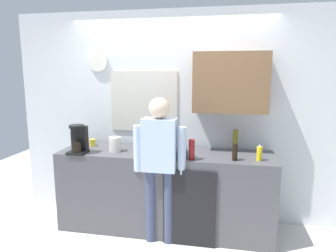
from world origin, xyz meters
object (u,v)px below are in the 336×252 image
Objects in this scene: bottle_amber_beer at (146,141)px; cup_yellow_cup at (92,142)px; person_at_sink at (159,159)px; bottle_dark_sauce at (235,152)px; bottle_olive_oil at (235,140)px; cup_blue_mug at (78,144)px; coffee_maker at (78,140)px; bottle_red_vinegar at (192,149)px; dish_soap at (259,153)px; storage_canister at (115,144)px; mixing_bowl at (178,153)px.

cup_yellow_cup is at bearing 171.13° from bottle_amber_beer.
bottle_dark_sauce is at bearing 18.52° from person_at_sink.
bottle_dark_sauce is at bearing -91.44° from bottle_olive_oil.
bottle_dark_sauce is 1.80× the size of cup_blue_mug.
coffee_maker is 1.32× the size of bottle_olive_oil.
cup_blue_mug is at bearing 170.73° from bottle_red_vinegar.
cup_yellow_cup is (-1.74, 0.31, -0.05)m from bottle_dark_sauce.
bottle_olive_oil is at bearing 11.81° from bottle_amber_beer.
cup_yellow_cup is 0.47× the size of dish_soap.
storage_canister reaches higher than cup_yellow_cup.
cup_yellow_cup is (-1.75, -0.10, -0.08)m from bottle_olive_oil.
bottle_dark_sauce is at bearing -11.07° from bottle_amber_beer.
coffee_maker is 1.75m from bottle_dark_sauce.
bottle_red_vinegar is 0.20m from mixing_bowl.
coffee_maker reaches higher than bottle_amber_beer.
bottle_olive_oil is at bearing 88.56° from bottle_dark_sauce.
bottle_amber_beer is at bearing 168.93° from bottle_dark_sauce.
bottle_red_vinegar is 1.35m from cup_yellow_cup.
bottle_red_vinegar is at bearing -15.76° from cup_yellow_cup.
bottle_olive_oil is at bearing 3.34° from cup_yellow_cup.
cup_yellow_cup is at bearing 46.53° from cup_blue_mug.
cup_blue_mug is 1.13m from person_at_sink.
bottle_amber_beer is 0.41m from person_at_sink.
storage_canister is 0.63m from person_at_sink.
storage_canister is at bearing 177.61° from dish_soap.
cup_yellow_cup is 1.06m from person_at_sink.
mixing_bowl is at bearing 52.33° from person_at_sink.
bottle_olive_oil reaches higher than storage_canister.
coffee_maker is at bearing -178.90° from bottle_dark_sauce.
coffee_maker reaches higher than dish_soap.
bottle_amber_beer reaches higher than cup_blue_mug.
storage_canister is at bearing -7.63° from cup_blue_mug.
bottle_red_vinegar is 0.93m from storage_canister.
cup_blue_mug is 0.45× the size of mixing_bowl.
dish_soap is (2.12, -0.13, 0.03)m from cup_blue_mug.
bottle_olive_oil is 1.90m from cup_blue_mug.
bottle_dark_sauce reaches higher than cup_blue_mug.
dish_soap is (0.25, 0.04, -0.01)m from bottle_dark_sauce.
bottle_olive_oil is 0.45m from dish_soap.
bottle_red_vinegar is 0.45m from bottle_dark_sauce.
dish_soap reaches higher than storage_canister.
cup_blue_mug is at bearing 173.63° from mixing_bowl.
storage_canister is (0.38, -0.20, 0.04)m from cup_yellow_cup.
cup_blue_mug is (-0.12, 0.21, -0.10)m from coffee_maker.
storage_canister is (-1.37, 0.11, -0.00)m from bottle_dark_sauce.
bottle_amber_beer is 1.28× the size of dish_soap.
bottle_dark_sauce is 0.78× the size of bottle_amber_beer.
coffee_maker is at bearing -177.78° from dish_soap.
coffee_maker is 1.50× the size of bottle_red_vinegar.
bottle_olive_oil is at bearing 123.13° from dish_soap.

